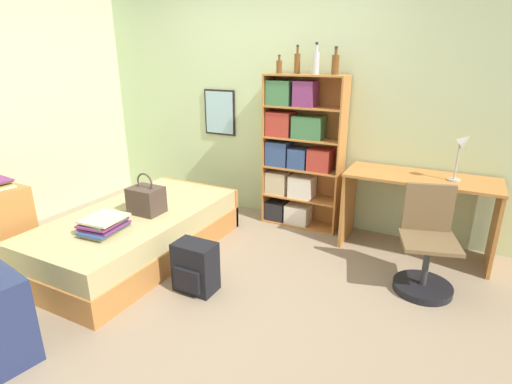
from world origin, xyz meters
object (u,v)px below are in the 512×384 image
(handbag, at_px, (146,200))
(desk_chair, at_px, (425,258))
(bed, at_px, (139,233))
(bottle_clear, at_px, (316,62))
(backpack, at_px, (195,267))
(desk, at_px, (418,199))
(bottle_blue, at_px, (335,64))
(book_stack_on_bed, at_px, (104,225))
(desk_lamp, at_px, (462,148))
(bookcase, at_px, (296,153))
(bottle_brown, at_px, (297,63))
(bottle_green, at_px, (279,66))

(handbag, height_order, desk_chair, desk_chair)
(bed, relative_size, bottle_clear, 6.77)
(handbag, xyz_separation_m, backpack, (0.74, -0.30, -0.35))
(desk, bearing_deg, desk_chair, -76.14)
(bed, distance_m, bottle_clear, 2.35)
(bottle_blue, bearing_deg, book_stack_on_bed, -125.53)
(backpack, bearing_deg, desk_lamp, 40.32)
(bookcase, relative_size, desk_lamp, 3.73)
(handbag, height_order, bookcase, bookcase)
(bottle_clear, relative_size, backpack, 0.72)
(desk, bearing_deg, desk_lamp, -2.26)
(bottle_brown, bearing_deg, bookcase, -22.01)
(desk, bearing_deg, bottle_brown, 174.02)
(book_stack_on_bed, relative_size, bottle_blue, 1.50)
(book_stack_on_bed, height_order, bottle_blue, bottle_blue)
(book_stack_on_bed, height_order, bottle_clear, bottle_clear)
(bed, relative_size, bottle_brown, 7.29)
(bed, height_order, bottle_blue, bottle_blue)
(bottle_brown, distance_m, bottle_blue, 0.39)
(bottle_blue, bearing_deg, bookcase, -177.60)
(book_stack_on_bed, relative_size, bottle_clear, 1.31)
(book_stack_on_bed, xyz_separation_m, bottle_green, (0.74, 1.78, 1.20))
(desk_lamp, bearing_deg, bed, -154.80)
(book_stack_on_bed, distance_m, desk, 2.78)
(bottle_clear, bearing_deg, bookcase, 168.87)
(bookcase, bearing_deg, bottle_clear, -11.13)
(handbag, relative_size, desk_chair, 0.45)
(bottle_green, bearing_deg, bottle_brown, 13.02)
(bottle_blue, bearing_deg, handbag, -133.94)
(book_stack_on_bed, xyz_separation_m, desk_lamp, (2.50, 1.68, 0.56))
(book_stack_on_bed, distance_m, bottle_clear, 2.44)
(desk_chair, bearing_deg, book_stack_on_bed, -155.96)
(bottle_clear, xyz_separation_m, desk_chair, (1.24, -0.72, -1.46))
(book_stack_on_bed, bearing_deg, handbag, 88.28)
(bed, xyz_separation_m, bottle_green, (0.82, 1.32, 1.48))
(bottle_brown, xyz_separation_m, desk_chair, (1.45, -0.77, -1.46))
(bed, height_order, desk_chair, desk_chair)
(bottle_blue, xyz_separation_m, backpack, (-0.55, -1.64, -1.52))
(handbag, bearing_deg, desk_lamp, 25.50)
(handbag, bearing_deg, desk, 28.58)
(desk_lamp, height_order, desk_chair, desk_lamp)
(bookcase, relative_size, bottle_blue, 6.29)
(bed, xyz_separation_m, bottle_clear, (1.21, 1.32, 1.52))
(bed, height_order, bookcase, bookcase)
(bottle_clear, relative_size, desk, 0.22)
(desk, height_order, desk_chair, desk_chair)
(bottle_clear, xyz_separation_m, bottle_blue, (0.18, 0.05, -0.01))
(desk, bearing_deg, handbag, -151.42)
(bottle_green, relative_size, desk, 0.14)
(backpack, bearing_deg, bottle_green, 90.48)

